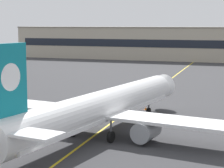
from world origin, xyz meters
TOP-DOWN VIEW (x-y plane):
  - taxiway_centreline at (0.00, 30.00)m, footprint 8.76×179.81m
  - airliner_foreground at (1.41, 13.64)m, footprint 32.36×41.41m
  - safety_cone_by_nose_gear at (2.45, 30.85)m, footprint 0.44×0.44m
  - terminal_building at (4.33, 124.45)m, footprint 158.50×12.40m

SIDE VIEW (x-z plane):
  - taxiway_centreline at x=0.00m, z-range 0.00..0.01m
  - safety_cone_by_nose_gear at x=2.45m, z-range -0.02..0.53m
  - airliner_foreground at x=1.41m, z-range -2.46..9.19m
  - terminal_building at x=4.33m, z-range 0.01..12.26m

